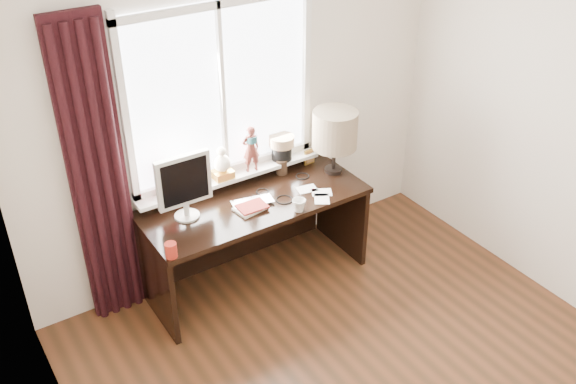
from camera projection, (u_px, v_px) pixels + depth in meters
wall_back at (239, 111)px, 4.77m from camera, size 3.50×0.00×2.60m
laptop at (253, 202)px, 4.70m from camera, size 0.34×0.26×0.02m
mug at (299, 205)px, 4.60m from camera, size 0.13×0.13×0.10m
red_cup at (171, 250)px, 4.14m from camera, size 0.08×0.08×0.10m
window at (226, 118)px, 4.67m from camera, size 1.52×0.20×1.40m
curtain at (99, 180)px, 4.28m from camera, size 0.38×0.09×2.25m
desk at (249, 221)px, 4.95m from camera, size 1.70×0.70×0.75m
monitor at (184, 183)px, 4.42m from camera, size 0.40×0.18×0.49m
notebook_stack at (251, 208)px, 4.63m from camera, size 0.24×0.19×0.03m
brush_holder at (282, 166)px, 5.06m from camera, size 0.09×0.09×0.25m
icon_frame at (309, 157)px, 5.19m from camera, size 0.10×0.03×0.13m
table_lamp at (335, 130)px, 4.92m from camera, size 0.35×0.35×0.52m
loose_papers at (317, 193)px, 4.83m from camera, size 0.24×0.34×0.00m
desk_cables at (285, 190)px, 4.86m from camera, size 0.51×0.36×0.01m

